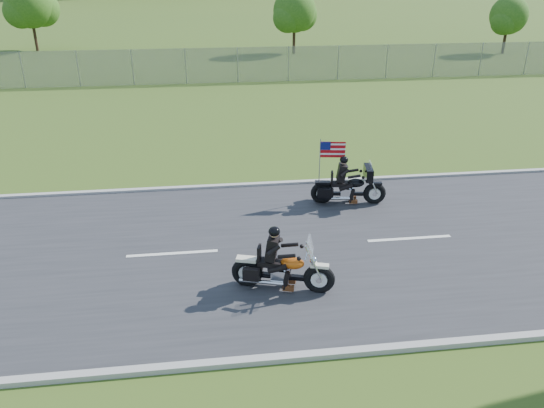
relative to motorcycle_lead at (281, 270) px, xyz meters
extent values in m
plane|color=#354E18|center=(-0.41, 1.80, -0.48)|extent=(420.00, 420.00, 0.00)
cube|color=#28282B|center=(-0.41, 1.80, -0.46)|extent=(120.00, 8.00, 0.04)
cube|color=#9E9B93|center=(-0.41, 5.85, -0.43)|extent=(120.00, 0.18, 0.12)
cube|color=#9E9B93|center=(-0.41, -2.25, -0.43)|extent=(120.00, 0.18, 0.12)
cube|color=gray|center=(-5.41, 21.80, 0.52)|extent=(60.00, 0.03, 2.00)
cylinder|color=#382316|center=(5.59, 31.80, 0.78)|extent=(0.22, 0.22, 2.52)
sphere|color=#265115|center=(5.59, 31.80, 2.67)|extent=(3.20, 3.20, 3.20)
sphere|color=#265115|center=(6.23, 32.28, 2.31)|extent=(2.40, 2.40, 2.40)
sphere|color=#265115|center=(5.03, 31.40, 2.22)|extent=(2.24, 2.24, 2.24)
cylinder|color=#382316|center=(-14.41, 35.80, 0.92)|extent=(0.22, 0.22, 2.80)
sphere|color=#265115|center=(-14.41, 35.80, 3.02)|extent=(3.60, 3.60, 3.60)
sphere|color=#265115|center=(-13.69, 36.34, 2.62)|extent=(2.70, 2.70, 2.70)
sphere|color=#265115|center=(-15.04, 35.35, 2.52)|extent=(2.52, 2.52, 2.52)
cylinder|color=#382316|center=(21.59, 29.80, 0.64)|extent=(0.22, 0.22, 2.24)
sphere|color=#265115|center=(21.59, 29.80, 2.32)|extent=(2.80, 2.80, 2.80)
sphere|color=#265115|center=(22.15, 30.22, 2.00)|extent=(2.10, 2.10, 2.10)
sphere|color=#265115|center=(21.10, 29.45, 1.92)|extent=(1.96, 1.96, 1.96)
torus|color=black|center=(0.79, -0.24, -0.13)|extent=(0.70, 0.36, 0.68)
torus|color=black|center=(-0.72, 0.22, -0.13)|extent=(0.70, 0.36, 0.68)
ellipsoid|color=#D5570F|center=(0.23, -0.07, 0.20)|extent=(0.58, 0.43, 0.26)
cube|color=black|center=(-0.23, 0.07, 0.17)|extent=(0.57, 0.41, 0.11)
cube|color=black|center=(-0.19, 0.06, 0.53)|extent=(0.32, 0.42, 0.51)
sphere|color=black|center=(-0.14, 0.04, 0.92)|extent=(0.31, 0.31, 0.25)
cube|color=silver|center=(0.59, -0.18, 0.65)|extent=(0.16, 0.42, 0.37)
torus|color=black|center=(3.35, 4.06, -0.14)|extent=(0.68, 0.26, 0.67)
torus|color=black|center=(1.83, 4.29, -0.14)|extent=(0.68, 0.26, 0.67)
ellipsoid|color=black|center=(2.79, 4.14, 0.19)|extent=(0.54, 0.36, 0.25)
cube|color=black|center=(2.32, 4.21, 0.15)|extent=(0.53, 0.34, 0.11)
cube|color=black|center=(2.37, 4.21, 0.50)|extent=(0.27, 0.39, 0.50)
sphere|color=black|center=(2.41, 4.20, 0.89)|extent=(0.28, 0.28, 0.24)
cube|color=black|center=(3.12, 4.09, 0.50)|extent=(0.31, 0.74, 0.36)
cube|color=#B70C11|center=(2.13, 4.43, 1.13)|extent=(0.71, 0.13, 0.47)
camera|label=1|loc=(-1.43, -9.62, 6.03)|focal=35.00mm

